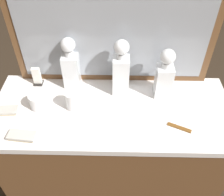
# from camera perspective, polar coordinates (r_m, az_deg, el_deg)

# --- Properties ---
(ground_plane) EXTENTS (6.00, 6.00, 0.00)m
(ground_plane) POSITION_cam_1_polar(r_m,az_deg,el_deg) (2.06, 0.00, -19.36)
(ground_plane) COLOR #2D2319
(dresser) EXTENTS (1.27, 0.53, 0.87)m
(dresser) POSITION_cam_1_polar(r_m,az_deg,el_deg) (1.68, 0.00, -12.68)
(dresser) COLOR brown
(dresser) RESTS_ON ground_plane
(dresser_mirror) EXTENTS (1.07, 0.03, 0.62)m
(dresser_mirror) POSITION_cam_1_polar(r_m,az_deg,el_deg) (1.35, 0.24, 14.43)
(dresser_mirror) COLOR brown
(dresser_mirror) RESTS_ON dresser
(crystal_decanter_rear) EXTENTS (0.09, 0.09, 0.29)m
(crystal_decanter_rear) POSITION_cam_1_polar(r_m,az_deg,el_deg) (1.38, 11.53, 4.44)
(crystal_decanter_rear) COLOR white
(crystal_decanter_rear) RESTS_ON dresser
(crystal_decanter_left) EXTENTS (0.09, 0.09, 0.30)m
(crystal_decanter_left) POSITION_cam_1_polar(r_m,az_deg,el_deg) (1.43, -9.15, 6.82)
(crystal_decanter_left) COLOR white
(crystal_decanter_left) RESTS_ON dresser
(crystal_decanter_right) EXTENTS (0.09, 0.09, 0.32)m
(crystal_decanter_right) POSITION_cam_1_polar(r_m,az_deg,el_deg) (1.36, 1.98, 5.76)
(crystal_decanter_right) COLOR white
(crystal_decanter_right) RESTS_ON dresser
(crystal_tumbler_left) EXTENTS (0.09, 0.09, 0.08)m
(crystal_tumbler_left) POSITION_cam_1_polar(r_m,az_deg,el_deg) (1.38, -16.18, -0.82)
(crystal_tumbler_left) COLOR white
(crystal_tumbler_left) RESTS_ON dresser
(crystal_tumbler_far_right) EXTENTS (0.07, 0.07, 0.10)m
(crystal_tumbler_far_right) POSITION_cam_1_polar(r_m,az_deg,el_deg) (1.33, -8.75, -0.63)
(crystal_tumbler_far_right) COLOR white
(crystal_tumbler_far_right) RESTS_ON dresser
(silver_brush_far_right) EXTENTS (0.14, 0.07, 0.02)m
(silver_brush_far_right) POSITION_cam_1_polar(r_m,az_deg,el_deg) (1.43, -22.92, -2.66)
(silver_brush_far_right) COLOR #B7A88C
(silver_brush_far_right) RESTS_ON dresser
(silver_brush_center) EXTENTS (0.14, 0.07, 0.02)m
(silver_brush_center) POSITION_cam_1_polar(r_m,az_deg,el_deg) (1.28, -19.45, -7.98)
(silver_brush_center) COLOR #B7A88C
(silver_brush_center) RESTS_ON dresser
(tortoiseshell_comb) EXTENTS (0.12, 0.07, 0.01)m
(tortoiseshell_comb) POSITION_cam_1_polar(r_m,az_deg,el_deg) (1.30, 14.78, -6.39)
(tortoiseshell_comb) COLOR brown
(tortoiseshell_comb) RESTS_ON dresser
(napkin_holder) EXTENTS (0.05, 0.05, 0.11)m
(napkin_holder) POSITION_cam_1_polar(r_m,az_deg,el_deg) (1.52, -16.35, 4.44)
(napkin_holder) COLOR black
(napkin_holder) RESTS_ON dresser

